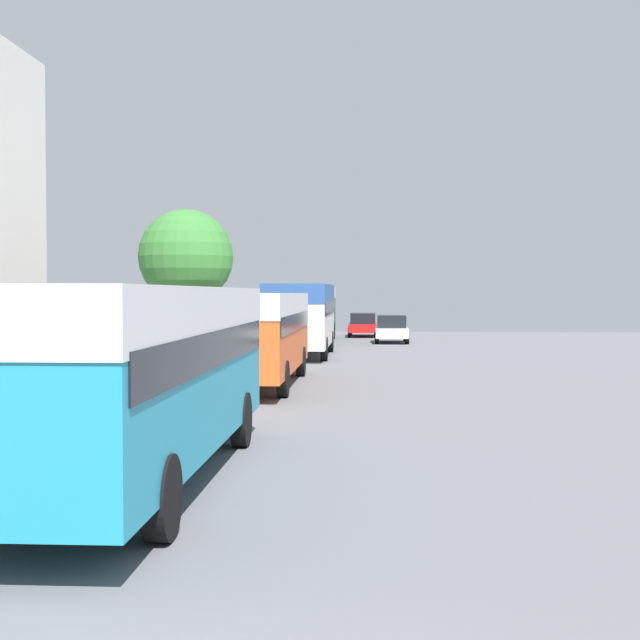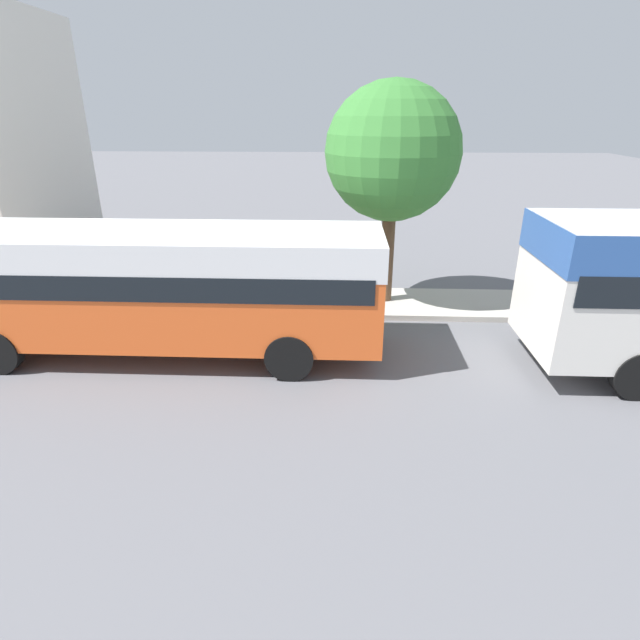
{
  "view_description": "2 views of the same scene",
  "coord_description": "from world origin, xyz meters",
  "px_view_note": "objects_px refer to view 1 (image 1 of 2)",
  "views": [
    {
      "loc": [
        1.52,
        -4.59,
        2.82
      ],
      "look_at": [
        -0.25,
        26.61,
        1.86
      ],
      "focal_mm": 50.0,
      "sensor_mm": 36.0,
      "label": 1
    },
    {
      "loc": [
        8.18,
        26.36,
        5.15
      ],
      "look_at": [
        -1.81,
        25.91,
        0.92
      ],
      "focal_mm": 28.0,
      "sensor_mm": 36.0,
      "label": 2
    }
  ],
  "objects_px": {
    "bus_following": "(256,325)",
    "bus_rear": "(311,306)",
    "car_crossing": "(363,324)",
    "car_far_curb": "(392,329)",
    "bus_lead": "(134,355)",
    "bus_third_in_line": "(301,310)"
  },
  "relations": [
    {
      "from": "bus_rear",
      "to": "car_crossing",
      "type": "height_order",
      "value": "bus_rear"
    },
    {
      "from": "car_crossing",
      "to": "car_far_curb",
      "type": "xyz_separation_m",
      "value": [
        1.67,
        -7.11,
        0.01
      ]
    },
    {
      "from": "car_crossing",
      "to": "car_far_curb",
      "type": "distance_m",
      "value": 7.31
    },
    {
      "from": "car_crossing",
      "to": "bus_following",
      "type": "bearing_deg",
      "value": -95.58
    },
    {
      "from": "bus_third_in_line",
      "to": "bus_rear",
      "type": "xyz_separation_m",
      "value": [
        -0.35,
        11.75,
        0.0
      ]
    },
    {
      "from": "bus_third_in_line",
      "to": "car_far_curb",
      "type": "distance_m",
      "value": 11.71
    },
    {
      "from": "car_crossing",
      "to": "bus_lead",
      "type": "bearing_deg",
      "value": -93.9
    },
    {
      "from": "bus_following",
      "to": "car_far_curb",
      "type": "height_order",
      "value": "bus_following"
    },
    {
      "from": "car_crossing",
      "to": "car_far_curb",
      "type": "height_order",
      "value": "car_far_curb"
    },
    {
      "from": "bus_third_in_line",
      "to": "bus_rear",
      "type": "distance_m",
      "value": 11.75
    },
    {
      "from": "bus_following",
      "to": "car_crossing",
      "type": "relative_size",
      "value": 2.18
    },
    {
      "from": "bus_lead",
      "to": "car_far_curb",
      "type": "xyz_separation_m",
      "value": [
        4.7,
        37.25,
        -1.1
      ]
    },
    {
      "from": "bus_third_in_line",
      "to": "car_crossing",
      "type": "xyz_separation_m",
      "value": [
        2.6,
        17.94,
        -1.27
      ]
    },
    {
      "from": "bus_following",
      "to": "car_far_curb",
      "type": "relative_size",
      "value": 2.53
    },
    {
      "from": "bus_lead",
      "to": "car_crossing",
      "type": "height_order",
      "value": "bus_lead"
    },
    {
      "from": "bus_following",
      "to": "bus_lead",
      "type": "bearing_deg",
      "value": -90.2
    },
    {
      "from": "car_crossing",
      "to": "bus_rear",
      "type": "bearing_deg",
      "value": -115.51
    },
    {
      "from": "bus_lead",
      "to": "bus_third_in_line",
      "type": "xyz_separation_m",
      "value": [
        0.42,
        26.42,
        0.16
      ]
    },
    {
      "from": "bus_lead",
      "to": "bus_rear",
      "type": "xyz_separation_m",
      "value": [
        0.07,
        38.17,
        0.17
      ]
    },
    {
      "from": "bus_following",
      "to": "bus_third_in_line",
      "type": "height_order",
      "value": "bus_third_in_line"
    },
    {
      "from": "bus_third_in_line",
      "to": "bus_rear",
      "type": "height_order",
      "value": "bus_rear"
    },
    {
      "from": "bus_following",
      "to": "bus_rear",
      "type": "distance_m",
      "value": 24.31
    }
  ]
}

